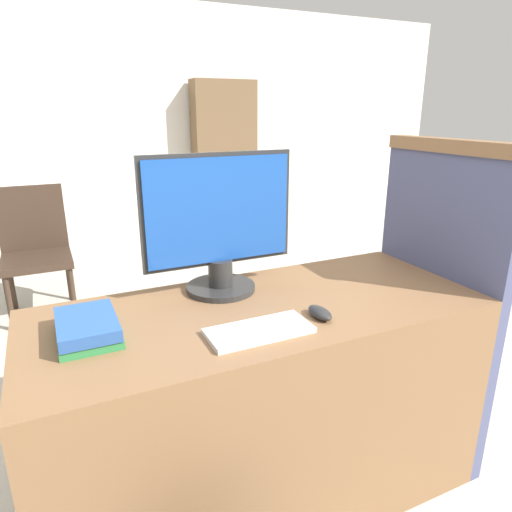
{
  "coord_description": "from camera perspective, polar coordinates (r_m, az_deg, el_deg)",
  "views": [
    {
      "loc": [
        -0.6,
        -0.92,
        1.38
      ],
      "look_at": [
        -0.04,
        0.28,
        0.95
      ],
      "focal_mm": 32.0,
      "sensor_mm": 36.0,
      "label": 1
    }
  ],
  "objects": [
    {
      "name": "desk",
      "position": [
        1.7,
        0.68,
        -18.01
      ],
      "size": [
        1.5,
        0.63,
        0.76
      ],
      "color": "brown",
      "rests_on": "ground_plane"
    },
    {
      "name": "keyboard",
      "position": [
        1.34,
        0.4,
        -9.32
      ],
      "size": [
        0.31,
        0.14,
        0.02
      ],
      "color": "silver",
      "rests_on": "desk"
    },
    {
      "name": "far_chair",
      "position": [
        3.48,
        -25.9,
        1.18
      ],
      "size": [
        0.44,
        0.44,
        0.87
      ],
      "rotation": [
        0.0,
        0.0,
        0.43
      ],
      "color": "#38281E",
      "rests_on": "ground_plane"
    },
    {
      "name": "monitor",
      "position": [
        1.57,
        -4.64,
        3.83
      ],
      "size": [
        0.54,
        0.24,
        0.48
      ],
      "color": "#282828",
      "rests_on": "desk"
    },
    {
      "name": "wall_back",
      "position": [
        6.83,
        -21.08,
        17.04
      ],
      "size": [
        12.0,
        0.06,
        2.8
      ],
      "color": "silver",
      "rests_on": "ground_plane"
    },
    {
      "name": "mouse",
      "position": [
        1.44,
        7.99,
        -7.03
      ],
      "size": [
        0.05,
        0.11,
        0.03
      ],
      "color": "#262626",
      "rests_on": "desk"
    },
    {
      "name": "book_stack",
      "position": [
        1.38,
        -20.32,
        -8.46
      ],
      "size": [
        0.17,
        0.24,
        0.06
      ],
      "color": "#2D7F42",
      "rests_on": "desk"
    },
    {
      "name": "carrel_divider",
      "position": [
        1.99,
        21.41,
        -4.97
      ],
      "size": [
        0.07,
        0.62,
        1.27
      ],
      "color": "#474C70",
      "rests_on": "ground_plane"
    },
    {
      "name": "bookshelf_far",
      "position": [
        7.06,
        -3.97,
        13.97
      ],
      "size": [
        0.95,
        0.32,
        1.78
      ],
      "color": "brown",
      "rests_on": "ground_plane"
    }
  ]
}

